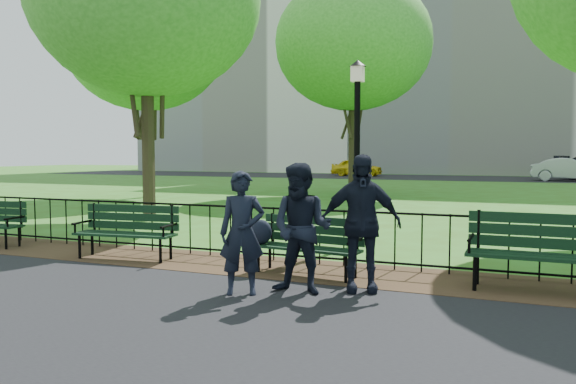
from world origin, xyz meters
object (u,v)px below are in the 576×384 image
at_px(person_left, 242,233).
at_px(person_mid, 302,229).
at_px(park_bench_main, 292,237).
at_px(lamppost, 357,145).
at_px(park_bench_left_a, 128,226).
at_px(tree_mid_w, 145,42).
at_px(sedan_silver, 569,170).
at_px(person_right, 360,223).
at_px(park_bench_right_a, 547,244).
at_px(tree_far_c, 353,44).
at_px(taxi, 357,167).

xyz_separation_m(person_left, person_mid, (0.68, 0.32, 0.05)).
bearing_deg(park_bench_main, lamppost, 93.60).
distance_m(park_bench_main, person_left, 1.39).
bearing_deg(park_bench_left_a, tree_mid_w, 118.47).
height_order(lamppost, sedan_silver, lamppost).
height_order(person_right, sedan_silver, person_right).
distance_m(park_bench_left_a, sedan_silver, 32.75).
relative_size(park_bench_right_a, tree_far_c, 0.21).
height_order(tree_far_c, person_left, tree_far_c).
relative_size(tree_far_c, person_right, 5.16).
height_order(park_bench_right_a, sedan_silver, sedan_silver).
height_order(park_bench_main, tree_far_c, tree_far_c).
relative_size(park_bench_left_a, park_bench_right_a, 0.92).
xyz_separation_m(park_bench_main, person_mid, (0.56, -1.05, 0.28)).
bearing_deg(park_bench_main, person_mid, -54.52).
relative_size(park_bench_left_a, tree_mid_w, 0.20).
xyz_separation_m(park_bench_right_a, person_mid, (-2.86, -1.24, 0.21)).
bearing_deg(person_left, park_bench_left_a, 129.39).
bearing_deg(person_right, park_bench_left_a, 150.74).
height_order(person_mid, person_right, person_right).
bearing_deg(park_bench_left_a, person_left, -32.80).
height_order(park_bench_right_a, tree_far_c, tree_far_c).
bearing_deg(park_bench_right_a, sedan_silver, 85.95).
distance_m(park_bench_main, person_mid, 1.22).
distance_m(park_bench_left_a, lamppost, 4.47).
distance_m(park_bench_main, person_right, 1.41).
relative_size(person_mid, taxi, 0.43).
xyz_separation_m(tree_far_c, person_left, (3.30, -16.70, -5.52)).
xyz_separation_m(park_bench_left_a, taxi, (-5.38, 34.14, 0.11)).
distance_m(tree_mid_w, person_right, 17.54).
xyz_separation_m(taxi, sedan_silver, (14.41, -2.66, 0.07)).
xyz_separation_m(person_right, sedan_silver, (4.83, 32.18, -0.15)).
relative_size(park_bench_main, person_mid, 1.05).
height_order(lamppost, tree_far_c, tree_far_c).
height_order(park_bench_main, person_left, person_left).
distance_m(person_mid, taxi, 36.36).
bearing_deg(person_mid, park_bench_right_a, 23.23).
distance_m(park_bench_right_a, person_right, 2.38).
relative_size(person_right, sedan_silver, 0.40).
height_order(park_bench_main, person_mid, person_mid).
bearing_deg(sedan_silver, lamppost, 173.00).
xyz_separation_m(lamppost, taxi, (-8.56, 31.32, -1.26)).
relative_size(park_bench_right_a, lamppost, 0.55).
distance_m(tree_far_c, person_mid, 17.73).
bearing_deg(park_bench_right_a, tree_mid_w, 143.07).
xyz_separation_m(park_bench_right_a, lamppost, (-3.23, 2.69, 1.30)).
bearing_deg(person_left, park_bench_main, 60.76).
xyz_separation_m(tree_far_c, taxi, (-4.96, 18.86, -5.64)).
bearing_deg(person_mid, person_left, -154.99).
relative_size(tree_mid_w, person_left, 5.71).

